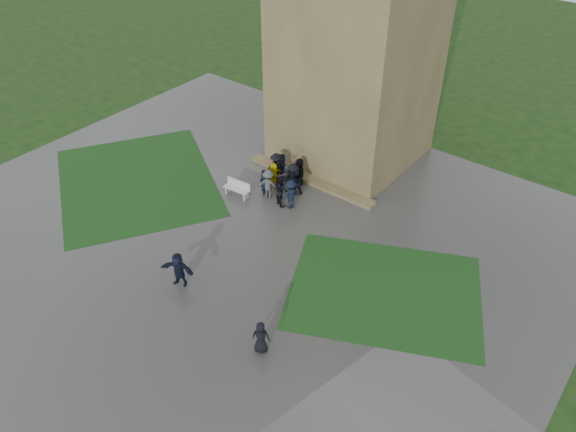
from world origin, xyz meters
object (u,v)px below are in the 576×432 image
Objects in this scene: pedestrian_mid at (179,269)px; bench at (237,188)px; tower at (360,17)px; pedestrian_near at (261,337)px.

bench is at bearing 92.50° from pedestrian_mid.
tower is 9.72× the size of pedestrian_mid.
tower is at bearing -98.09° from pedestrian_near.
pedestrian_mid reaches higher than bench.
pedestrian_near is (5.77, -0.72, -0.12)m from pedestrian_mid.
bench is 11.85m from pedestrian_near.
bench is at bearing -71.58° from pedestrian_near.
tower is 19.28m from pedestrian_near.
pedestrian_mid is at bearing -88.75° from tower.
bench is (-2.55, -8.27, -8.48)m from tower.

